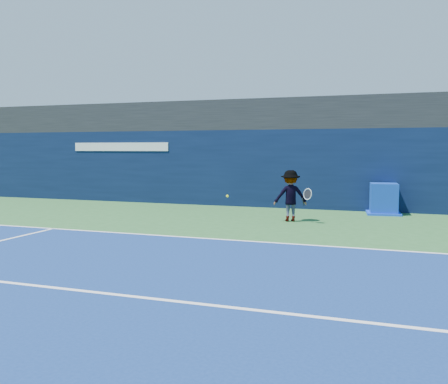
# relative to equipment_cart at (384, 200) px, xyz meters

# --- Properties ---
(ground) EXTENTS (80.00, 80.00, 0.00)m
(ground) POSITION_rel_equipment_cart_xyz_m (-3.75, -9.50, -0.49)
(ground) COLOR #2B5F2C
(ground) RESTS_ON ground
(baseline) EXTENTS (24.00, 0.10, 0.01)m
(baseline) POSITION_rel_equipment_cart_xyz_m (-3.75, -6.50, -0.48)
(baseline) COLOR white
(baseline) RESTS_ON ground
(service_line) EXTENTS (24.00, 0.10, 0.01)m
(service_line) POSITION_rel_equipment_cart_xyz_m (-3.75, -11.50, -0.48)
(service_line) COLOR white
(service_line) RESTS_ON ground
(stadium_band) EXTENTS (36.00, 3.00, 1.20)m
(stadium_band) POSITION_rel_equipment_cart_xyz_m (-3.75, 2.00, 3.11)
(stadium_band) COLOR black
(stadium_band) RESTS_ON back_wall_assembly
(back_wall_assembly) EXTENTS (36.00, 1.03, 3.00)m
(back_wall_assembly) POSITION_rel_equipment_cart_xyz_m (-3.75, 1.00, 1.01)
(back_wall_assembly) COLOR black
(back_wall_assembly) RESTS_ON ground
(equipment_cart) EXTENTS (1.25, 1.25, 1.08)m
(equipment_cart) POSITION_rel_equipment_cart_xyz_m (0.00, 0.00, 0.00)
(equipment_cart) COLOR #0B2FA0
(equipment_cart) RESTS_ON ground
(tennis_player) EXTENTS (1.33, 0.93, 1.60)m
(tennis_player) POSITION_rel_equipment_cart_xyz_m (-2.71, -2.77, 0.31)
(tennis_player) COLOR silver
(tennis_player) RESTS_ON ground
(tennis_ball) EXTENTS (0.07, 0.07, 0.07)m
(tennis_ball) POSITION_rel_equipment_cart_xyz_m (-4.12, -4.73, 0.44)
(tennis_ball) COLOR yellow
(tennis_ball) RESTS_ON ground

